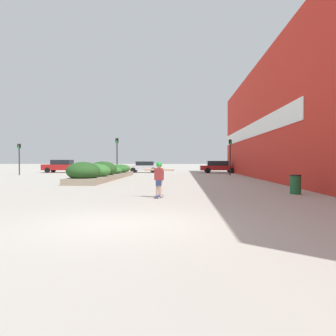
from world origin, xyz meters
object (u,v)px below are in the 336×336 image
Objects in this scene: traffic_light_left at (117,150)px; skateboard at (159,196)px; car_center_left at (144,167)px; skateboarder at (159,175)px; trash_bin at (295,184)px; car_leftmost at (303,166)px; traffic_light_right at (230,151)px; car_rightmost at (219,167)px; traffic_light_far_left at (19,154)px; car_center_right at (61,166)px.

skateboard is at bearing -74.23° from traffic_light_left.
car_center_left is at bearing 113.09° from skateboard.
skateboarder reaches higher than trash_bin.
traffic_light_right reaches higher than car_leftmost.
car_rightmost is at bearing -93.32° from car_center_left.
traffic_light_left is 11.43m from traffic_light_right.
skateboard is at bearing -172.20° from car_center_left.
skateboard is at bearing -51.79° from traffic_light_far_left.
car_center_left is 14.23m from traffic_light_far_left.
trash_bin is 21.80m from traffic_light_left.
skateboarder is at bearing -11.18° from car_rightmost.
car_center_left is (-9.64, 25.81, 0.31)m from trash_bin.
trash_bin is 0.19× the size of car_rightmost.
traffic_light_left reaches higher than car_leftmost.
car_center_left is (-3.77, 27.53, 0.67)m from skateboard.
traffic_light_left is (-11.54, 18.38, 2.12)m from trash_bin.
skateboard is at bearing -152.62° from car_center_right.
traffic_light_right is (9.52, -7.15, 1.72)m from car_center_left.
skateboard is 0.15× the size of car_leftmost.
skateboarder is 31.64m from car_leftmost.
car_rightmost is (5.34, 27.00, -0.12)m from skateboarder.
car_center_left is 1.22× the size of traffic_light_far_left.
skateboarder is 0.36× the size of traffic_light_right.
skateboard is 0.83× the size of trash_bin.
skateboarder is at bearing -51.79° from traffic_light_far_left.
car_center_right is (-14.08, 27.19, 0.76)m from skateboard.
car_leftmost is (15.55, 27.56, -0.06)m from skateboarder.
traffic_light_far_left is at bearing 166.47° from car_center_right.
car_rightmost is at bearing 91.20° from trash_bin.
traffic_light_right is at bearing 90.35° from trash_bin.
skateboarder is at bearing -163.72° from trash_bin.
trash_bin is (5.87, 1.71, -0.47)m from skateboarder.
trash_bin is at bearing -20.54° from car_leftmost.
trash_bin is 18.77m from traffic_light_right.
car_center_left is at bearing 31.81° from traffic_light_far_left.
traffic_light_right is at bearing 1.43° from traffic_light_left.
car_center_right is at bearing 128.06° from trash_bin.
car_leftmost reaches higher than car_rightmost.
skateboarder is 0.34× the size of car_center_left.
traffic_light_left is (-5.68, 20.09, 1.65)m from skateboarder.
skateboard is 6.12m from trash_bin.
car_center_left is at bearing 75.62° from traffic_light_left.
trash_bin is 0.20× the size of car_center_right.
traffic_light_left is (-5.68, 20.09, 2.47)m from skateboard.
trash_bin is at bearing -40.27° from traffic_light_far_left.
trash_bin is 0.23× the size of traffic_light_right.
trash_bin is at bearing -57.87° from traffic_light_left.
car_leftmost is 29.63m from car_center_right.
car_rightmost is 1.21× the size of traffic_light_left.
car_leftmost is 12.26m from traffic_light_right.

